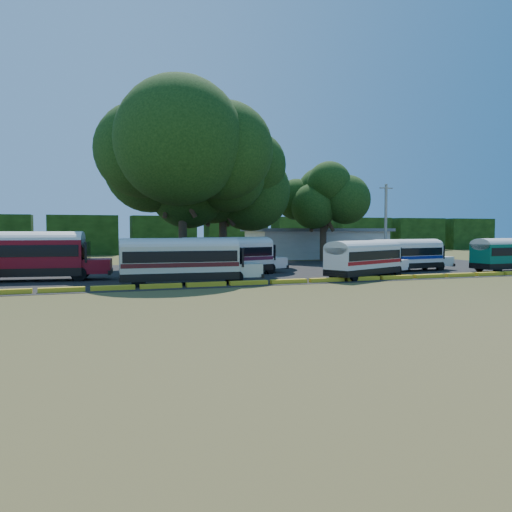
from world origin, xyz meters
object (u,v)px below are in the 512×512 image
object	(u,v)px
bus_red	(22,253)
bus_white_red	(365,257)
bus_cream_west	(182,258)
bus_teal	(512,252)
tree_west	(182,154)

from	to	relation	value
bus_red	bus_white_red	bearing A→B (deg)	-6.82
bus_cream_west	bus_white_red	xyz separation A→B (m)	(14.53, -0.05, -0.15)
bus_cream_west	bus_red	bearing A→B (deg)	152.72
bus_red	bus_white_red	xyz separation A→B (m)	(25.24, -6.24, -0.43)
bus_cream_west	bus_teal	world-z (taller)	bus_cream_west
bus_cream_west	tree_west	distance (m)	16.71
bus_teal	bus_red	bearing A→B (deg)	168.77
bus_teal	bus_cream_west	bearing A→B (deg)	177.76
bus_red	tree_west	size ratio (longest dim) A/B	0.70
bus_red	bus_white_red	world-z (taller)	bus_red
bus_teal	tree_west	world-z (taller)	tree_west
bus_cream_west	tree_west	xyz separation A→B (m)	(2.70, 13.68, 9.21)
bus_red	bus_teal	size ratio (longest dim) A/B	1.22
bus_red	bus_white_red	distance (m)	26.00
bus_white_red	tree_west	xyz separation A→B (m)	(-11.83, 13.73, 9.36)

